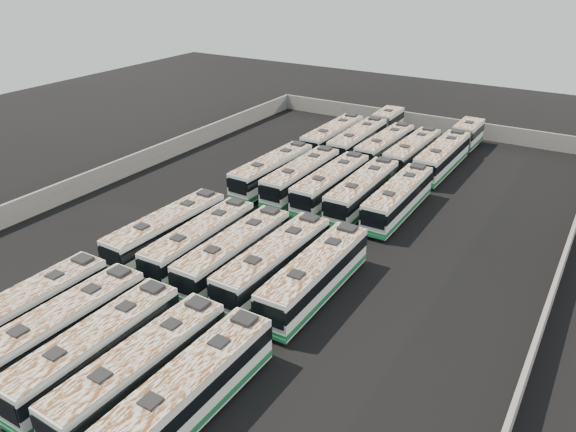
{
  "coord_description": "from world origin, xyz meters",
  "views": [
    {
      "loc": [
        23.74,
        -38.72,
        23.16
      ],
      "look_at": [
        0.28,
        -0.38,
        1.6
      ],
      "focal_mm": 35.0,
      "sensor_mm": 36.0,
      "label": 1
    }
  ],
  "objects_px": {
    "bus_front_far_left": "(25,312)",
    "bus_back_far_left": "(333,137)",
    "bus_front_right": "(141,369)",
    "bus_back_far_right": "(451,149)",
    "bus_midfront_far_left": "(167,230)",
    "bus_midfront_right": "(274,262)",
    "bus_midfront_center": "(235,252)",
    "bus_front_far_right": "(189,391)",
    "bus_midback_far_right": "(398,198)",
    "bus_back_left": "(368,134)",
    "bus_front_left": "(61,328)",
    "bus_midfront_left": "(201,241)",
    "bus_midback_far_left": "(272,171)",
    "bus_front_center": "(96,349)",
    "bus_back_right": "(412,152)",
    "bus_back_center": "(385,147)",
    "bus_midfront_far_right": "(315,275)",
    "bus_midback_center": "(331,184)",
    "bus_midback_left": "(301,177)",
    "bus_midback_right": "(363,191)"
  },
  "relations": [
    {
      "from": "bus_midfront_far_right",
      "to": "bus_back_left",
      "type": "xyz_separation_m",
      "value": [
        -10.7,
        33.23,
        -0.01
      ]
    },
    {
      "from": "bus_front_far_right",
      "to": "bus_midback_far_right",
      "type": "xyz_separation_m",
      "value": [
        0.07,
        29.94,
        -0.0
      ]
    },
    {
      "from": "bus_front_center",
      "to": "bus_midback_far_right",
      "type": "xyz_separation_m",
      "value": [
        7.13,
        30.07,
        0.04
      ]
    },
    {
      "from": "bus_midback_left",
      "to": "bus_back_far_right",
      "type": "height_order",
      "value": "bus_back_far_right"
    },
    {
      "from": "bus_front_right",
      "to": "bus_midback_far_left",
      "type": "xyz_separation_m",
      "value": [
        -10.52,
        29.89,
        0.04
      ]
    },
    {
      "from": "bus_front_right",
      "to": "bus_back_far_left",
      "type": "distance_m",
      "value": 44.92
    },
    {
      "from": "bus_midfront_center",
      "to": "bus_back_center",
      "type": "relative_size",
      "value": 1.02
    },
    {
      "from": "bus_midfront_left",
      "to": "bus_midback_right",
      "type": "xyz_separation_m",
      "value": [
        6.9,
        16.19,
        0.06
      ]
    },
    {
      "from": "bus_midback_far_left",
      "to": "bus_midfront_far_right",
      "type": "bearing_deg",
      "value": -47.47
    },
    {
      "from": "bus_back_far_left",
      "to": "bus_midfront_right",
      "type": "bearing_deg",
      "value": -70.8
    },
    {
      "from": "bus_front_far_right",
      "to": "bus_midfront_far_left",
      "type": "height_order",
      "value": "bus_front_far_right"
    },
    {
      "from": "bus_midback_left",
      "to": "bus_back_center",
      "type": "bearing_deg",
      "value": 74.95
    },
    {
      "from": "bus_front_far_right",
      "to": "bus_midback_far_left",
      "type": "xyz_separation_m",
      "value": [
        -14.04,
        29.86,
        0.0
      ]
    },
    {
      "from": "bus_front_far_left",
      "to": "bus_back_right",
      "type": "height_order",
      "value": "same"
    },
    {
      "from": "bus_midfront_left",
      "to": "bus_midfront_far_right",
      "type": "distance_m",
      "value": 10.54
    },
    {
      "from": "bus_front_far_left",
      "to": "bus_front_center",
      "type": "height_order",
      "value": "bus_front_center"
    },
    {
      "from": "bus_back_far_left",
      "to": "bus_back_far_right",
      "type": "height_order",
      "value": "bus_back_far_right"
    },
    {
      "from": "bus_midfront_left",
      "to": "bus_midback_left",
      "type": "distance_m",
      "value": 16.36
    },
    {
      "from": "bus_midback_left",
      "to": "bus_front_left",
      "type": "bearing_deg",
      "value": -90.26
    },
    {
      "from": "bus_front_center",
      "to": "bus_midback_left",
      "type": "distance_m",
      "value": 30.34
    },
    {
      "from": "bus_front_far_left",
      "to": "bus_back_far_left",
      "type": "bearing_deg",
      "value": 90.22
    },
    {
      "from": "bus_front_far_right",
      "to": "bus_back_far_right",
      "type": "distance_m",
      "value": 46.81
    },
    {
      "from": "bus_front_right",
      "to": "bus_back_far_right",
      "type": "distance_m",
      "value": 46.97
    },
    {
      "from": "bus_midfront_left",
      "to": "bus_back_right",
      "type": "distance_m",
      "value": 30.61
    },
    {
      "from": "bus_midfront_center",
      "to": "bus_back_far_right",
      "type": "bearing_deg",
      "value": 78.11
    },
    {
      "from": "bus_midfront_far_right",
      "to": "bus_front_far_right",
      "type": "bearing_deg",
      "value": -90.79
    },
    {
      "from": "bus_midback_right",
      "to": "bus_midfront_right",
      "type": "bearing_deg",
      "value": -90.53
    },
    {
      "from": "bus_midback_center",
      "to": "bus_front_right",
      "type": "bearing_deg",
      "value": -83.21
    },
    {
      "from": "bus_midfront_right",
      "to": "bus_front_left",
      "type": "bearing_deg",
      "value": -116.16
    },
    {
      "from": "bus_midfront_far_left",
      "to": "bus_midfront_right",
      "type": "height_order",
      "value": "bus_midfront_right"
    },
    {
      "from": "bus_back_right",
      "to": "bus_front_far_left",
      "type": "bearing_deg",
      "value": -102.44
    },
    {
      "from": "bus_midback_right",
      "to": "bus_back_right",
      "type": "distance_m",
      "value": 13.61
    },
    {
      "from": "bus_midfront_far_left",
      "to": "bus_midback_right",
      "type": "height_order",
      "value": "bus_midback_right"
    },
    {
      "from": "bus_back_center",
      "to": "bus_front_far_right",
      "type": "bearing_deg",
      "value": -79.54
    },
    {
      "from": "bus_front_left",
      "to": "bus_front_center",
      "type": "relative_size",
      "value": 1.01
    },
    {
      "from": "bus_front_center",
      "to": "bus_midback_right",
      "type": "xyz_separation_m",
      "value": [
        3.5,
        29.96,
        0.05
      ]
    },
    {
      "from": "bus_front_far_left",
      "to": "bus_back_center",
      "type": "xyz_separation_m",
      "value": [
        6.96,
        43.69,
        -0.01
      ]
    },
    {
      "from": "bus_midfront_left",
      "to": "bus_midback_far_left",
      "type": "relative_size",
      "value": 0.97
    },
    {
      "from": "bus_back_far_left",
      "to": "bus_back_center",
      "type": "height_order",
      "value": "bus_back_far_left"
    },
    {
      "from": "bus_front_right",
      "to": "bus_midfront_left",
      "type": "height_order",
      "value": "bus_front_right"
    },
    {
      "from": "bus_front_far_left",
      "to": "bus_back_center",
      "type": "relative_size",
      "value": 1.0
    },
    {
      "from": "bus_back_far_right",
      "to": "bus_midfront_far_left",
      "type": "bearing_deg",
      "value": -112.55
    },
    {
      "from": "bus_front_right",
      "to": "bus_midfront_center",
      "type": "bearing_deg",
      "value": 105.65
    },
    {
      "from": "bus_midfront_center",
      "to": "bus_front_left",
      "type": "bearing_deg",
      "value": -104.64
    },
    {
      "from": "bus_midback_far_left",
      "to": "bus_back_left",
      "type": "bearing_deg",
      "value": 80.05
    },
    {
      "from": "bus_midfront_center",
      "to": "bus_midback_center",
      "type": "distance_m",
      "value": 16.34
    },
    {
      "from": "bus_back_far_left",
      "to": "bus_back_left",
      "type": "distance_m",
      "value": 4.68
    },
    {
      "from": "bus_midfront_far_left",
      "to": "bus_midfront_far_right",
      "type": "relative_size",
      "value": 0.98
    },
    {
      "from": "bus_midfront_right",
      "to": "bus_back_left",
      "type": "xyz_separation_m",
      "value": [
        -7.16,
        33.18,
        -0.01
      ]
    },
    {
      "from": "bus_front_center",
      "to": "bus_back_far_right",
      "type": "relative_size",
      "value": 0.62
    }
  ]
}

